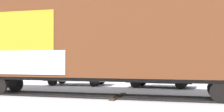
# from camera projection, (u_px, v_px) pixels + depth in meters

# --- Properties ---
(ground_plane) EXTENTS (260.00, 260.00, 0.00)m
(ground_plane) POSITION_uv_depth(u_px,v_px,m) (129.00, 98.00, 13.09)
(ground_plane) COLOR silver
(track) EXTENTS (60.02, 3.21, 0.08)m
(track) POSITION_uv_depth(u_px,v_px,m) (91.00, 95.00, 13.60)
(track) COLOR #4C4742
(track) RESTS_ON ground_plane
(freight_car) EXTENTS (17.16, 3.43, 5.03)m
(freight_car) POSITION_uv_depth(u_px,v_px,m) (103.00, 38.00, 13.48)
(freight_car) COLOR brown
(freight_car) RESTS_ON ground_plane
(flagpole) EXTENTS (1.52, 0.69, 9.65)m
(flagpole) POSITION_uv_depth(u_px,v_px,m) (137.00, 6.00, 23.29)
(flagpole) COLOR silver
(flagpole) RESTS_ON ground_plane
(hillside) EXTENTS (133.47, 29.00, 17.97)m
(hillside) POSITION_uv_depth(u_px,v_px,m) (181.00, 41.00, 71.08)
(hillside) COLOR slate
(hillside) RESTS_ON ground_plane
(parked_car_silver) EXTENTS (4.51, 2.28, 1.62)m
(parked_car_silver) POSITION_uv_depth(u_px,v_px,m) (77.00, 73.00, 19.74)
(parked_car_silver) COLOR #B7BABF
(parked_car_silver) RESTS_ON ground_plane
(parked_car_black) EXTENTS (4.21, 2.15, 1.64)m
(parked_car_black) POSITION_uv_depth(u_px,v_px,m) (159.00, 75.00, 18.11)
(parked_car_black) COLOR black
(parked_car_black) RESTS_ON ground_plane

